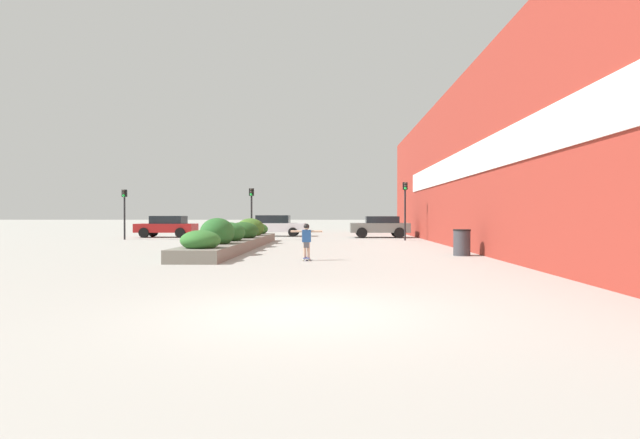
{
  "coord_description": "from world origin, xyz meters",
  "views": [
    {
      "loc": [
        0.5,
        -7.87,
        1.54
      ],
      "look_at": [
        -0.36,
        20.45,
        1.28
      ],
      "focal_mm": 28.0,
      "sensor_mm": 36.0,
      "label": 1
    }
  ],
  "objects": [
    {
      "name": "ground_plane",
      "position": [
        0.0,
        0.0,
        0.0
      ],
      "size": [
        300.0,
        300.0,
        0.0
      ],
      "primitive_type": "plane",
      "color": "#A3A099"
    },
    {
      "name": "building_wall_right",
      "position": [
        6.39,
        17.12,
        3.88
      ],
      "size": [
        0.67,
        40.29,
        7.76
      ],
      "color": "maroon",
      "rests_on": "ground_plane"
    },
    {
      "name": "planter_box",
      "position": [
        -4.02,
        14.77,
        0.49
      ],
      "size": [
        1.75,
        14.77,
        1.43
      ],
      "color": "slate",
      "rests_on": "ground_plane"
    },
    {
      "name": "skateboard",
      "position": [
        -0.47,
        8.97,
        0.07
      ],
      "size": [
        0.24,
        0.62,
        0.1
      ],
      "rotation": [
        0.0,
        0.0,
        0.01
      ],
      "color": "navy",
      "rests_on": "ground_plane"
    },
    {
      "name": "skateboarder",
      "position": [
        -0.47,
        8.97,
        0.79
      ],
      "size": [
        1.08,
        0.2,
        1.15
      ],
      "rotation": [
        0.0,
        0.0,
        0.01
      ],
      "color": "tan",
      "rests_on": "skateboard"
    },
    {
      "name": "trash_bin",
      "position": [
        5.3,
        11.12,
        0.5
      ],
      "size": [
        0.66,
        0.66,
        1.0
      ],
      "color": "#38383D",
      "rests_on": "ground_plane"
    },
    {
      "name": "car_leftmost",
      "position": [
        11.39,
        28.26,
        0.8
      ],
      "size": [
        4.29,
        1.93,
        1.47
      ],
      "rotation": [
        0.0,
        0.0,
        -1.57
      ],
      "color": "maroon",
      "rests_on": "ground_plane"
    },
    {
      "name": "car_center_left",
      "position": [
        -3.87,
        28.14,
        0.8
      ],
      "size": [
        4.29,
        2.02,
        1.52
      ],
      "rotation": [
        0.0,
        0.0,
        -1.57
      ],
      "color": "silver",
      "rests_on": "ground_plane"
    },
    {
      "name": "car_center_right",
      "position": [
        -11.1,
        26.14,
        0.78
      ],
      "size": [
        3.99,
        1.89,
        1.48
      ],
      "rotation": [
        0.0,
        0.0,
        1.57
      ],
      "color": "maroon",
      "rests_on": "ground_plane"
    },
    {
      "name": "car_rightmost",
      "position": [
        3.56,
        26.15,
        0.79
      ],
      "size": [
        4.0,
        1.98,
        1.45
      ],
      "rotation": [
        0.0,
        0.0,
        1.57
      ],
      "color": "slate",
      "rests_on": "ground_plane"
    },
    {
      "name": "traffic_light_left",
      "position": [
        -4.57,
        22.15,
        2.17
      ],
      "size": [
        0.28,
        0.3,
        3.15
      ],
      "color": "black",
      "rests_on": "ground_plane"
    },
    {
      "name": "traffic_light_right",
      "position": [
        4.73,
        22.38,
        2.39
      ],
      "size": [
        0.28,
        0.3,
        3.52
      ],
      "color": "black",
      "rests_on": "ground_plane"
    },
    {
      "name": "traffic_light_far_left",
      "position": [
        -12.66,
        22.83,
        2.15
      ],
      "size": [
        0.28,
        0.3,
        3.12
      ],
      "color": "black",
      "rests_on": "ground_plane"
    }
  ]
}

